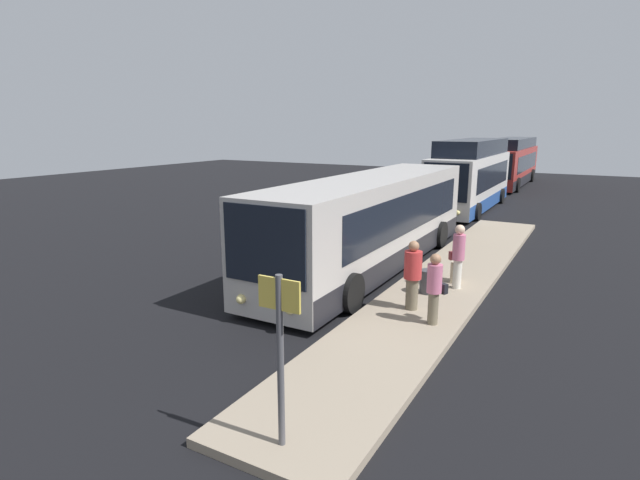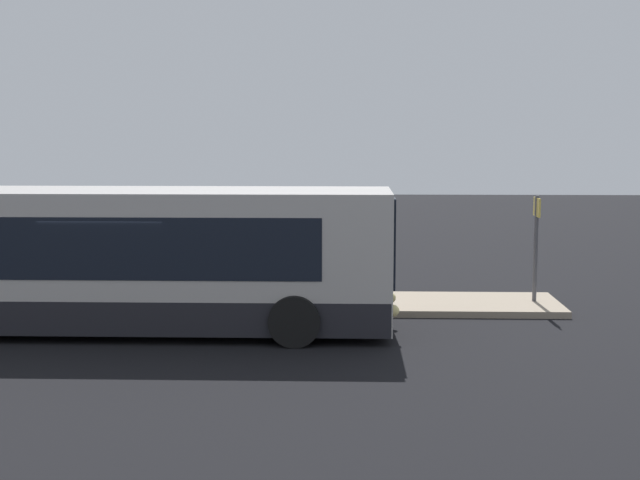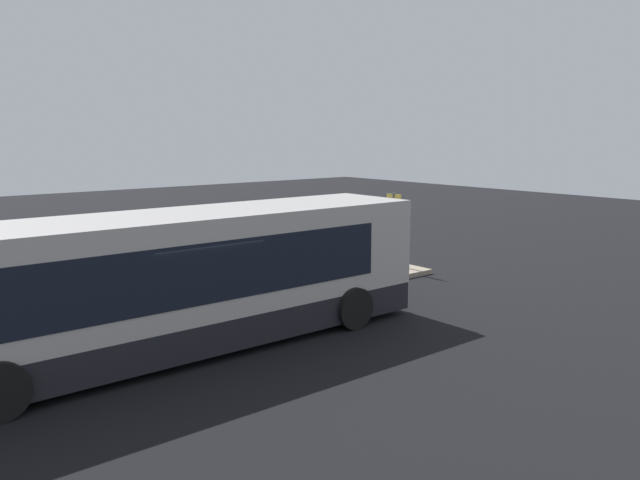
# 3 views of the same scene
# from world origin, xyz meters

# --- Properties ---
(ground) EXTENTS (80.00, 80.00, 0.00)m
(ground) POSITION_xyz_m (0.00, 0.00, 0.00)
(ground) COLOR black
(platform) EXTENTS (20.00, 2.48, 0.16)m
(platform) POSITION_xyz_m (0.00, 2.84, 0.08)
(platform) COLOR gray
(platform) RESTS_ON ground
(bus_lead) EXTENTS (12.34, 2.82, 3.03)m
(bus_lead) POSITION_xyz_m (-0.35, 0.05, 1.51)
(bus_lead) COLOR #B2ADA8
(bus_lead) RESTS_ON ground
(passenger_boarding) EXTENTS (0.59, 0.56, 1.83)m
(passenger_boarding) POSITION_xyz_m (1.04, 3.26, 1.17)
(passenger_boarding) COLOR silver
(passenger_boarding) RESTS_ON platform
(passenger_waiting) EXTENTS (0.59, 0.48, 1.68)m
(passenger_waiting) POSITION_xyz_m (3.93, 3.46, 1.08)
(passenger_waiting) COLOR #6B604C
(passenger_waiting) RESTS_ON platform
(passenger_with_bags) EXTENTS (0.44, 0.44, 1.76)m
(passenger_with_bags) POSITION_xyz_m (3.26, 2.71, 1.10)
(passenger_with_bags) COLOR #6B604C
(passenger_with_bags) RESTS_ON platform
(suitcase) EXTENTS (0.47, 0.20, 0.88)m
(suitcase) POSITION_xyz_m (0.47, 3.08, 0.48)
(suitcase) COLOR beige
(suitcase) RESTS_ON platform
(sign_post) EXTENTS (0.10, 0.66, 2.56)m
(sign_post) POSITION_xyz_m (9.41, 2.91, 1.76)
(sign_post) COLOR #4C4C51
(sign_post) RESTS_ON platform
(trash_bin) EXTENTS (0.44, 0.44, 0.65)m
(trash_bin) POSITION_xyz_m (1.86, 2.68, 0.49)
(trash_bin) COLOR #3F3F44
(trash_bin) RESTS_ON platform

